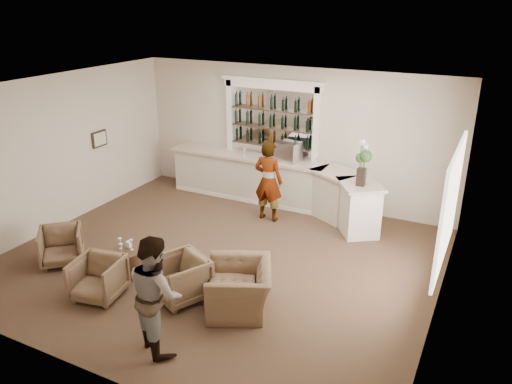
% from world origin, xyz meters
% --- Properties ---
extents(ground, '(8.00, 8.00, 0.00)m').
position_xyz_m(ground, '(0.00, 0.00, 0.00)').
color(ground, brown).
rests_on(ground, ground).
extents(room_shell, '(8.04, 7.02, 3.32)m').
position_xyz_m(room_shell, '(0.16, 0.71, 2.34)').
color(room_shell, beige).
rests_on(room_shell, ground).
extents(bar_counter, '(5.72, 1.80, 1.14)m').
position_xyz_m(bar_counter, '(-0.16, 3.00, 0.57)').
color(bar_counter, silver).
rests_on(bar_counter, ground).
extents(back_bar_alcove, '(2.64, 0.25, 3.00)m').
position_xyz_m(back_bar_alcove, '(-0.50, 3.41, 2.03)').
color(back_bar_alcove, white).
rests_on(back_bar_alcove, ground).
extents(cocktail_table, '(0.59, 0.59, 0.50)m').
position_xyz_m(cocktail_table, '(-1.23, -1.26, 0.25)').
color(cocktail_table, '#48331F').
rests_on(cocktail_table, ground).
extents(sommelier, '(0.69, 0.46, 1.86)m').
position_xyz_m(sommelier, '(0.02, 2.16, 0.93)').
color(sommelier, gray).
rests_on(sommelier, ground).
extents(guest, '(1.08, 1.02, 1.77)m').
position_xyz_m(guest, '(0.53, -2.62, 0.89)').
color(guest, gray).
rests_on(guest, ground).
extents(armchair_left, '(1.08, 1.08, 0.71)m').
position_xyz_m(armchair_left, '(-2.64, -1.45, 0.35)').
color(armchair_left, brown).
rests_on(armchair_left, ground).
extents(armchair_center, '(0.90, 0.91, 0.72)m').
position_xyz_m(armchair_center, '(-1.17, -2.04, 0.36)').
color(armchair_center, brown).
rests_on(armchair_center, ground).
extents(armchair_right, '(1.11, 1.12, 0.77)m').
position_xyz_m(armchair_right, '(0.11, -1.45, 0.38)').
color(armchair_right, brown).
rests_on(armchair_right, ground).
extents(armchair_far, '(1.44, 1.50, 0.76)m').
position_xyz_m(armchair_far, '(1.12, -1.25, 0.38)').
color(armchair_far, brown).
rests_on(armchair_far, ground).
extents(espresso_machine, '(0.59, 0.52, 0.47)m').
position_xyz_m(espresso_machine, '(0.09, 3.10, 1.37)').
color(espresso_machine, '#BABABF').
rests_on(espresso_machine, bar_counter).
extents(flower_vase, '(0.26, 0.26, 0.98)m').
position_xyz_m(flower_vase, '(2.08, 2.27, 1.69)').
color(flower_vase, black).
rests_on(flower_vase, bar_counter).
extents(wine_glass_bar_left, '(0.07, 0.07, 0.21)m').
position_xyz_m(wine_glass_bar_left, '(-1.03, 2.98, 1.25)').
color(wine_glass_bar_left, white).
rests_on(wine_glass_bar_left, bar_counter).
extents(wine_glass_bar_right, '(0.07, 0.07, 0.21)m').
position_xyz_m(wine_glass_bar_right, '(0.80, 3.06, 1.25)').
color(wine_glass_bar_right, white).
rests_on(wine_glass_bar_right, bar_counter).
extents(wine_glass_tbl_a, '(0.07, 0.07, 0.21)m').
position_xyz_m(wine_glass_tbl_a, '(-1.35, -1.23, 0.60)').
color(wine_glass_tbl_a, white).
rests_on(wine_glass_tbl_a, cocktail_table).
extents(wine_glass_tbl_b, '(0.07, 0.07, 0.21)m').
position_xyz_m(wine_glass_tbl_b, '(-1.13, -1.18, 0.60)').
color(wine_glass_tbl_b, white).
rests_on(wine_glass_tbl_b, cocktail_table).
extents(wine_glass_tbl_c, '(0.07, 0.07, 0.21)m').
position_xyz_m(wine_glass_tbl_c, '(-1.19, -1.39, 0.60)').
color(wine_glass_tbl_c, white).
rests_on(wine_glass_tbl_c, cocktail_table).
extents(napkin_holder, '(0.08, 0.08, 0.12)m').
position_xyz_m(napkin_holder, '(-1.25, -1.12, 0.56)').
color(napkin_holder, white).
rests_on(napkin_holder, cocktail_table).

